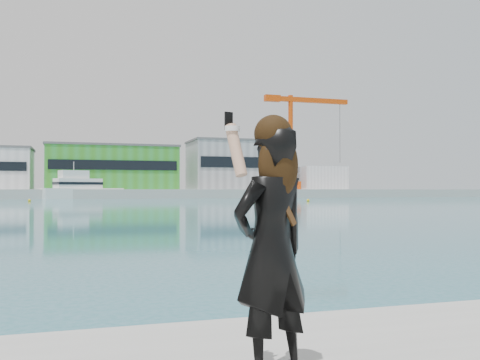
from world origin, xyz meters
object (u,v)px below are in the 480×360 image
object	(u,v)px
dock_crane	(295,138)
buoy_near	(308,201)
woman	(271,242)
buoy_far	(29,202)
motor_yacht	(80,188)

from	to	relation	value
dock_crane	buoy_near	bearing A→B (deg)	-110.71
woman	buoy_far	bearing A→B (deg)	-105.42
motor_yacht	woman	size ratio (longest dim) A/B	9.80
buoy_near	buoy_far	size ratio (longest dim) A/B	1.00
buoy_near	motor_yacht	bearing A→B (deg)	134.42
woman	motor_yacht	bearing A→B (deg)	-110.59
dock_crane	buoy_far	world-z (taller)	dock_crane
buoy_near	buoy_far	distance (m)	45.75
dock_crane	buoy_far	distance (m)	70.51
woman	buoy_near	bearing A→B (deg)	-135.33
buoy_near	woman	xyz separation A→B (m)	(-35.62, -77.27, 1.69)
motor_yacht	buoy_near	bearing A→B (deg)	-65.96
motor_yacht	woman	xyz separation A→B (m)	(-0.02, -113.61, -0.50)
dock_crane	motor_yacht	distance (m)	55.04
motor_yacht	buoy_near	size ratio (longest dim) A/B	34.48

